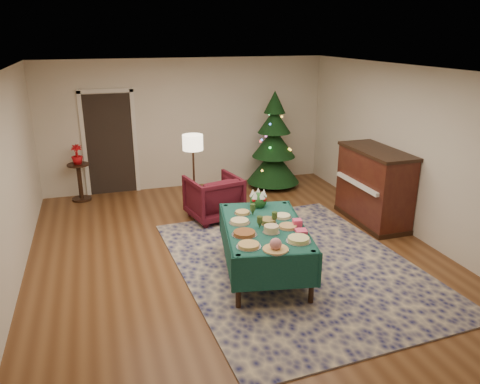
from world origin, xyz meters
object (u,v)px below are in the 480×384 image
object	(u,v)px
armchair	(214,195)
side_table	(80,183)
floor_lamp	(193,147)
potted_plant	(77,159)
christmas_tree	(274,145)
piano	(374,187)
gift_box	(297,223)
buffet_table	(264,235)

from	to	relation	value
armchair	side_table	world-z (taller)	armchair
floor_lamp	potted_plant	world-z (taller)	floor_lamp
potted_plant	armchair	bearing A→B (deg)	-37.27
christmas_tree	armchair	bearing A→B (deg)	-139.66
side_table	piano	bearing A→B (deg)	-28.90
gift_box	floor_lamp	distance (m)	2.80
buffet_table	piano	world-z (taller)	piano
gift_box	side_table	size ratio (longest dim) A/B	0.15
armchair	gift_box	bearing A→B (deg)	91.95
floor_lamp	potted_plant	bearing A→B (deg)	144.09
potted_plant	christmas_tree	world-z (taller)	christmas_tree
buffet_table	side_table	distance (m)	4.62
floor_lamp	buffet_table	bearing A→B (deg)	-79.78
piano	christmas_tree	bearing A→B (deg)	111.04
gift_box	floor_lamp	xyz separation A→B (m)	(-0.85, 2.62, 0.50)
side_table	potted_plant	xyz separation A→B (m)	(0.00, 0.00, 0.49)
floor_lamp	christmas_tree	distance (m)	2.31
armchair	christmas_tree	size ratio (longest dim) A/B	0.43
armchair	potted_plant	bearing A→B (deg)	-49.07
armchair	floor_lamp	world-z (taller)	floor_lamp
buffet_table	gift_box	world-z (taller)	gift_box
buffet_table	potted_plant	bearing A→B (deg)	122.01
armchair	christmas_tree	distance (m)	2.28
gift_box	armchair	distance (m)	2.42
gift_box	christmas_tree	xyz separation A→B (m)	(1.13, 3.77, 0.16)
gift_box	potted_plant	distance (m)	4.97
floor_lamp	christmas_tree	bearing A→B (deg)	30.13
buffet_table	gift_box	bearing A→B (deg)	-20.59
potted_plant	buffet_table	bearing A→B (deg)	-57.99
floor_lamp	piano	world-z (taller)	floor_lamp
christmas_tree	potted_plant	bearing A→B (deg)	175.69
side_table	gift_box	bearing A→B (deg)	-54.92
potted_plant	christmas_tree	size ratio (longest dim) A/B	0.18
buffet_table	side_table	xyz separation A→B (m)	(-2.44, 3.91, -0.21)
piano	side_table	bearing A→B (deg)	151.10
buffet_table	gift_box	distance (m)	0.48
side_table	christmas_tree	xyz separation A→B (m)	(3.98, -0.30, 0.56)
christmas_tree	floor_lamp	bearing A→B (deg)	-149.87
gift_box	potted_plant	xyz separation A→B (m)	(-2.86, 4.07, 0.08)
armchair	christmas_tree	xyz separation A→B (m)	(1.70, 1.44, 0.49)
armchair	piano	world-z (taller)	piano
gift_box	side_table	distance (m)	4.98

